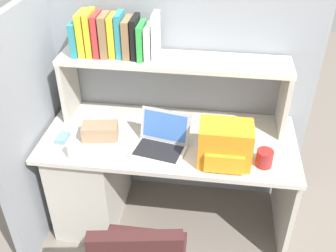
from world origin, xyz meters
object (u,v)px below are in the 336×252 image
Objects in this scene: snack_canister at (264,158)px; backpack at (225,145)px; tissue_box at (100,131)px; computer_mouse at (63,138)px; paper_cup at (73,150)px; laptop at (161,142)px.

backpack is at bearing -179.63° from snack_canister.
tissue_box is at bearing 170.31° from backpack.
tissue_box is (0.23, 0.05, 0.03)m from computer_mouse.
tissue_box reaches higher than paper_cup.
snack_canister is (1.00, -0.13, 0.00)m from tissue_box.
laptop is 3.41× the size of computer_mouse.
backpack is 1.01m from computer_mouse.
laptop is 0.39m from backpack.
tissue_box is 2.16× the size of snack_canister.
backpack is 1.36× the size of tissue_box.
laptop is at bearing -17.15° from tissue_box.
backpack reaches higher than tissue_box.
backpack is (0.38, -0.08, 0.07)m from laptop.
computer_mouse is 1.02× the size of snack_canister.
backpack is 3.19× the size of paper_cup.
laptop reaches higher than tissue_box.
backpack is 2.88× the size of computer_mouse.
backpack is at bearing -19.02° from tissue_box.
paper_cup is 0.43× the size of tissue_box.
paper_cup is (-0.88, -0.07, -0.07)m from backpack.
backpack reaches higher than snack_canister.
backpack is at bearing -2.79° from computer_mouse.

